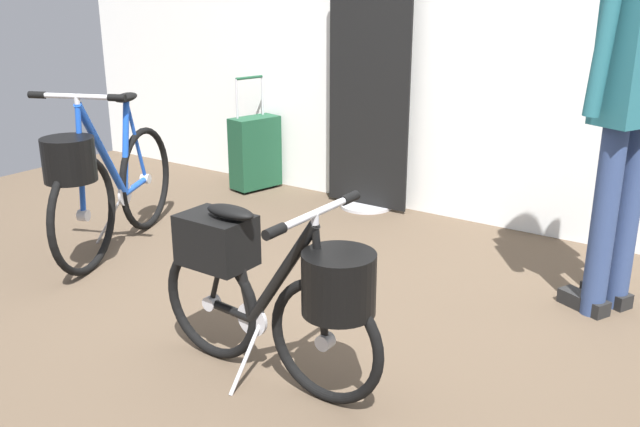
{
  "coord_description": "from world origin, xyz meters",
  "views": [
    {
      "loc": [
        1.59,
        -2.01,
        1.46
      ],
      "look_at": [
        0.03,
        0.25,
        0.55
      ],
      "focal_mm": 38.94,
      "sensor_mm": 36.0,
      "label": 1
    }
  ],
  "objects": [
    {
      "name": "floor_banner_stand",
      "position": [
        -0.74,
        1.91,
        0.68
      ],
      "size": [
        0.6,
        0.36,
        1.53
      ],
      "color": "#B7B7BC",
      "rests_on": "ground_plane"
    },
    {
      "name": "folding_bike_foreground",
      "position": [
        0.11,
        -0.18,
        0.4
      ],
      "size": [
        1.04,
        0.53,
        0.74
      ],
      "color": "black",
      "rests_on": "ground_plane"
    },
    {
      "name": "visitor_near_wall",
      "position": [
        1.0,
        1.19,
        1.07
      ],
      "size": [
        0.37,
        0.49,
        1.83
      ],
      "color": "navy",
      "rests_on": "ground_plane"
    },
    {
      "name": "rolling_suitcase",
      "position": [
        -1.64,
        1.82,
        0.28
      ],
      "size": [
        0.26,
        0.39,
        0.83
      ],
      "color": "#19472D",
      "rests_on": "ground_plane"
    },
    {
      "name": "display_bike_left",
      "position": [
        -1.46,
        0.32,
        0.44
      ],
      "size": [
        0.65,
        1.27,
        0.95
      ],
      "color": "black",
      "rests_on": "ground_plane"
    },
    {
      "name": "ground_plane",
      "position": [
        0.0,
        0.0,
        0.0
      ],
      "size": [
        7.06,
        7.06,
        0.0
      ],
      "primitive_type": "plane",
      "color": "brown"
    }
  ]
}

